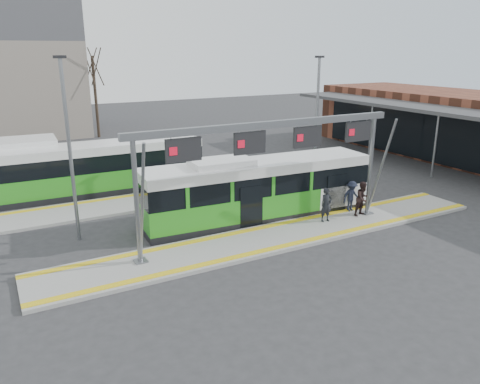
% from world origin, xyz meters
% --- Properties ---
extents(ground, '(120.00, 120.00, 0.00)m').
position_xyz_m(ground, '(0.00, 0.00, 0.00)').
color(ground, '#2D2D30').
rests_on(ground, ground).
extents(platform_main, '(22.00, 3.00, 0.15)m').
position_xyz_m(platform_main, '(0.00, 0.00, 0.07)').
color(platform_main, gray).
rests_on(platform_main, ground).
extents(platform_second, '(20.00, 3.00, 0.15)m').
position_xyz_m(platform_second, '(-4.00, 8.00, 0.07)').
color(platform_second, gray).
rests_on(platform_second, ground).
extents(tactile_main, '(22.00, 2.65, 0.02)m').
position_xyz_m(tactile_main, '(0.00, 0.00, 0.16)').
color(tactile_main, yellow).
rests_on(tactile_main, platform_main).
extents(tactile_second, '(20.00, 0.35, 0.02)m').
position_xyz_m(tactile_second, '(-4.00, 9.15, 0.16)').
color(tactile_second, yellow).
rests_on(tactile_second, platform_second).
extents(gantry, '(13.00, 1.68, 5.20)m').
position_xyz_m(gantry, '(-0.35, 0.25, 4.30)').
color(gantry, slate).
rests_on(gantry, platform_main).
extents(hero_bus, '(11.98, 3.20, 3.26)m').
position_xyz_m(hero_bus, '(0.39, 2.81, 1.49)').
color(hero_bus, black).
rests_on(hero_bus, ground).
extents(bg_bus_green, '(11.88, 2.79, 2.96)m').
position_xyz_m(bg_bus_green, '(-5.32, 11.29, 1.46)').
color(bg_bus_green, black).
rests_on(bg_bus_green, ground).
extents(passenger_a, '(0.64, 0.44, 1.70)m').
position_xyz_m(passenger_a, '(2.91, 0.42, 1.00)').
color(passenger_a, black).
rests_on(passenger_a, platform_main).
extents(passenger_b, '(0.93, 0.76, 1.77)m').
position_xyz_m(passenger_b, '(5.08, 0.22, 1.04)').
color(passenger_b, black).
rests_on(passenger_b, platform_main).
extents(passenger_c, '(1.04, 0.61, 1.61)m').
position_xyz_m(passenger_c, '(5.05, 1.03, 0.95)').
color(passenger_c, '#1A202F').
rests_on(passenger_c, platform_main).
extents(tree_left, '(1.40, 1.40, 8.23)m').
position_xyz_m(tree_left, '(-6.21, 31.09, 6.24)').
color(tree_left, '#382B21').
rests_on(tree_left, ground).
extents(tree_mid, '(1.40, 1.40, 8.74)m').
position_xyz_m(tree_mid, '(-1.51, 30.11, 6.63)').
color(tree_mid, '#382B21').
rests_on(tree_mid, ground).
extents(lamp_west, '(0.50, 0.25, 8.05)m').
position_xyz_m(lamp_west, '(-8.16, 4.21, 4.27)').
color(lamp_west, slate).
rests_on(lamp_west, ground).
extents(lamp_east, '(0.50, 0.25, 7.93)m').
position_xyz_m(lamp_east, '(6.04, 5.51, 4.21)').
color(lamp_east, slate).
rests_on(lamp_east, ground).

